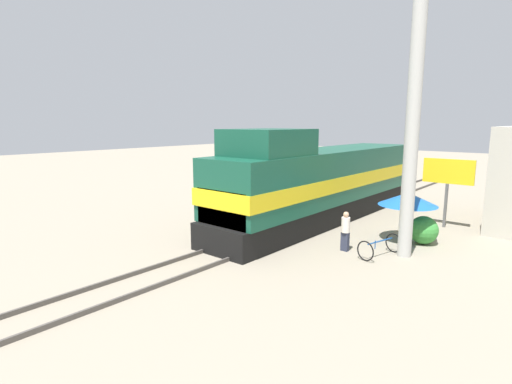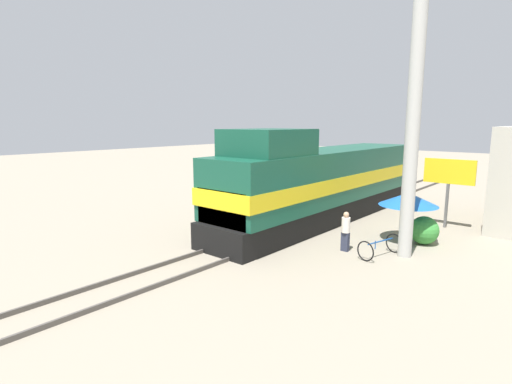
{
  "view_description": "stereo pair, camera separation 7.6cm",
  "coord_description": "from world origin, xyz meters",
  "px_view_note": "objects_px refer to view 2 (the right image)",
  "views": [
    {
      "loc": [
        10.66,
        -15.44,
        5.09
      ],
      "look_at": [
        1.2,
        -4.28,
        2.53
      ],
      "focal_mm": 28.0,
      "sensor_mm": 36.0,
      "label": 1
    },
    {
      "loc": [
        10.72,
        -15.39,
        5.09
      ],
      "look_at": [
        1.2,
        -4.28,
        2.53
      ],
      "focal_mm": 28.0,
      "sensor_mm": 36.0,
      "label": 2
    }
  ],
  "objects_px": {
    "utility_pole": "(415,98)",
    "bicycle": "(380,247)",
    "locomotive": "(320,183)",
    "billboard_sign": "(449,176)",
    "person_bystander": "(346,230)",
    "vendor_umbrella": "(408,199)"
  },
  "relations": [
    {
      "from": "vendor_umbrella",
      "to": "person_bystander",
      "type": "distance_m",
      "value": 3.34
    },
    {
      "from": "locomotive",
      "to": "billboard_sign",
      "type": "height_order",
      "value": "locomotive"
    },
    {
      "from": "locomotive",
      "to": "utility_pole",
      "type": "relative_size",
      "value": 1.34
    },
    {
      "from": "billboard_sign",
      "to": "bicycle",
      "type": "height_order",
      "value": "billboard_sign"
    },
    {
      "from": "vendor_umbrella",
      "to": "bicycle",
      "type": "distance_m",
      "value": 3.01
    },
    {
      "from": "utility_pole",
      "to": "vendor_umbrella",
      "type": "distance_m",
      "value": 4.56
    },
    {
      "from": "locomotive",
      "to": "utility_pole",
      "type": "height_order",
      "value": "utility_pole"
    },
    {
      "from": "utility_pole",
      "to": "bicycle",
      "type": "height_order",
      "value": "utility_pole"
    },
    {
      "from": "vendor_umbrella",
      "to": "bicycle",
      "type": "relative_size",
      "value": 1.29
    },
    {
      "from": "person_bystander",
      "to": "utility_pole",
      "type": "bearing_deg",
      "value": 24.35
    },
    {
      "from": "utility_pole",
      "to": "bicycle",
      "type": "distance_m",
      "value": 5.65
    },
    {
      "from": "person_bystander",
      "to": "vendor_umbrella",
      "type": "bearing_deg",
      "value": 64.03
    },
    {
      "from": "locomotive",
      "to": "bicycle",
      "type": "height_order",
      "value": "locomotive"
    },
    {
      "from": "billboard_sign",
      "to": "person_bystander",
      "type": "relative_size",
      "value": 2.1
    },
    {
      "from": "locomotive",
      "to": "utility_pole",
      "type": "distance_m",
      "value": 7.25
    },
    {
      "from": "locomotive",
      "to": "person_bystander",
      "type": "height_order",
      "value": "locomotive"
    },
    {
      "from": "person_bystander",
      "to": "bicycle",
      "type": "bearing_deg",
      "value": 10.28
    },
    {
      "from": "vendor_umbrella",
      "to": "person_bystander",
      "type": "height_order",
      "value": "vendor_umbrella"
    },
    {
      "from": "utility_pole",
      "to": "billboard_sign",
      "type": "distance_m",
      "value": 6.52
    },
    {
      "from": "utility_pole",
      "to": "person_bystander",
      "type": "distance_m",
      "value": 5.57
    },
    {
      "from": "locomotive",
      "to": "utility_pole",
      "type": "bearing_deg",
      "value": -25.89
    },
    {
      "from": "person_bystander",
      "to": "bicycle",
      "type": "relative_size",
      "value": 0.84
    }
  ]
}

